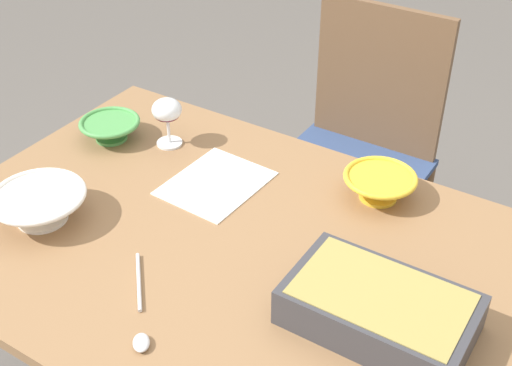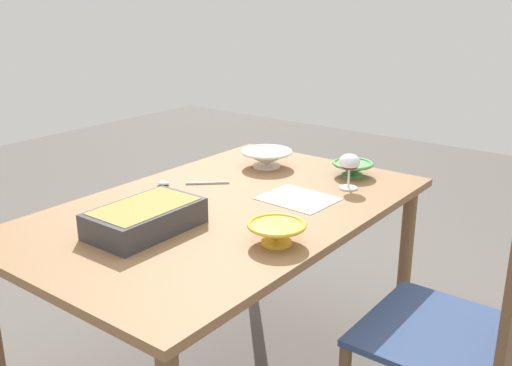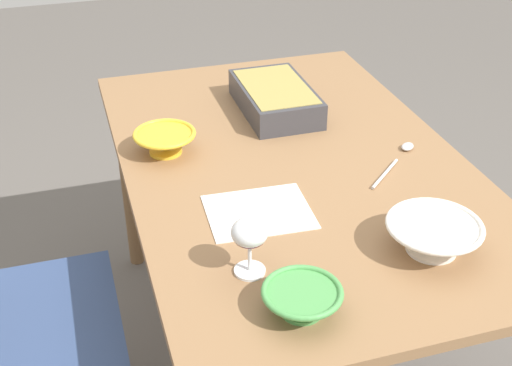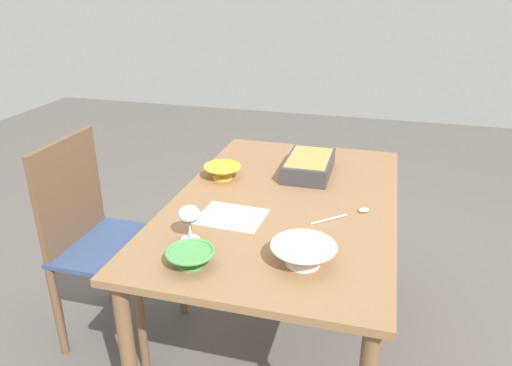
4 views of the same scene
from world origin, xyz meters
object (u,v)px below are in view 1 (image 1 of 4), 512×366
Objects in this scene: mixing_bowl at (40,205)px; serving_bowl at (110,128)px; casserole_dish at (379,308)px; serving_spoon at (140,319)px; small_bowl at (379,184)px; napkin at (216,183)px; wine_glass at (167,113)px; dining_table at (252,280)px; chair at (359,146)px.

mixing_bowl reaches higher than serving_bowl.
casserole_dish is 0.43m from serving_spoon.
casserole_dish is 1.60× the size of mixing_bowl.
small_bowl is 0.70× the size of napkin.
serving_bowl is (0.69, 0.13, -0.00)m from small_bowl.
serving_bowl is at bearing -3.40° from napkin.
wine_glass is 0.40m from mixing_bowl.
small_bowl reaches higher than serving_bowl.
wine_glass reaches higher than napkin.
casserole_dish reaches higher than mixing_bowl.
wine_glass is 0.55m from small_bowl.
wine_glass is 0.77× the size of small_bowl.
napkin reaches higher than dining_table.
wine_glass is 0.82× the size of serving_bowl.
wine_glass reaches higher than serving_spoon.
mixing_bowl is 1.00× the size of serving_spoon.
chair is (0.12, -0.80, -0.13)m from dining_table.
serving_bowl is (0.54, -0.18, 0.11)m from dining_table.
casserole_dish is 0.75m from mixing_bowl.
mixing_bowl is (0.44, 0.15, 0.12)m from dining_table.
small_bowl reaches higher than serving_spoon.
mixing_bowl is 0.86× the size of napkin.
mixing_bowl is at bearing 52.11° from napkin.
chair reaches higher than mixing_bowl.
chair is at bearing -62.11° from small_bowl.
serving_spoon is (0.37, 0.22, -0.04)m from casserole_dish.
small_bowl is (-0.26, 0.49, 0.25)m from chair.
serving_bowl reaches higher than napkin.
dining_table is 0.50m from wine_glass.
dining_table is at bearing 98.35° from chair.
chair is at bearing -87.21° from serving_spoon.
chair is at bearing -81.65° from dining_table.
dining_table is at bearing 65.52° from small_bowl.
serving_spoon reaches higher than dining_table.
casserole_dish is at bearing 157.86° from wine_glass.
mixing_bowl is 1.32× the size of serving_bowl.
dining_table is 0.27m from napkin.
dining_table is at bearing 149.26° from wine_glass.
wine_glass is 0.54× the size of napkin.
chair is 0.70m from wine_glass.
chair reaches higher than serving_spoon.
small_bowl is at bearing -155.76° from napkin.
small_bowl is at bearing 117.89° from chair.
casserole_dish is at bearing 157.76° from napkin.
chair is at bearing -124.25° from serving_bowl.
napkin is at bearing 24.24° from small_bowl.
dining_table is 0.82m from chair.
wine_glass is at bearing -22.14° from casserole_dish.
serving_bowl is (0.10, -0.33, -0.01)m from mixing_bowl.
casserole_dish is 1.38× the size of napkin.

